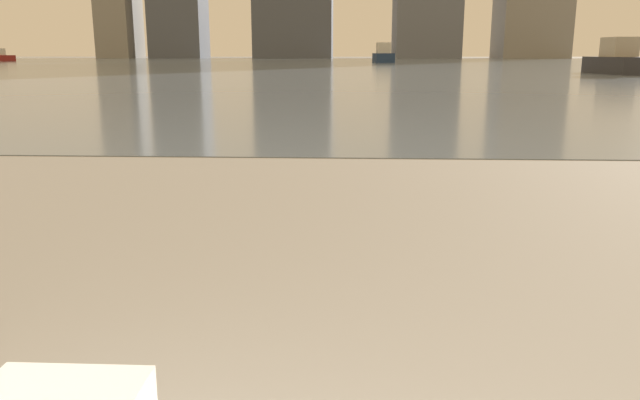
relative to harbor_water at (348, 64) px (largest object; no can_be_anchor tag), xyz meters
name	(u,v)px	position (x,y,z in m)	size (l,w,h in m)	color
harbor_water	(348,64)	(0.00, 0.00, 0.00)	(180.00, 110.00, 0.01)	slate
harbor_boat_4	(618,61)	(14.32, -27.37, 0.67)	(1.95, 5.11, 1.89)	#2D2D33
harbor_boat_5	(383,56)	(3.78, 8.06, 0.75)	(2.19, 5.73, 2.12)	navy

